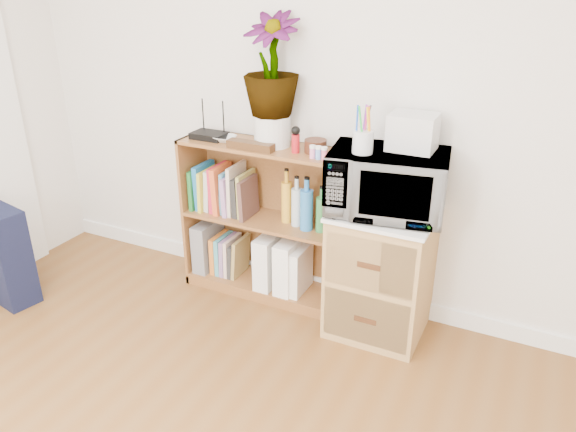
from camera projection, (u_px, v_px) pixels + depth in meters
The scene contains 21 objects.
skirting_board at pixel (326, 286), 3.49m from camera, with size 4.00×0.02×0.10m, color white.
bookshelf at pixel (264, 222), 3.34m from camera, with size 1.00×0.30×0.95m, color brown.
wicker_unit at pixel (380, 274), 3.03m from camera, with size 0.50×0.45×0.70m, color #9E7542.
microwave at pixel (387, 183), 2.80m from camera, with size 0.58×0.39×0.32m, color silver.
pen_cup at pixel (363, 142), 2.70m from camera, with size 0.10×0.10×0.11m, color silver.
small_appliance at pixel (413, 132), 2.74m from camera, with size 0.23×0.19×0.18m, color silver.
router at pixel (209, 135), 3.26m from camera, with size 0.20×0.14×0.04m, color black.
white_bowl at pixel (224, 139), 3.21m from camera, with size 0.13×0.13×0.03m, color silver.
plant_pot at pixel (272, 130), 3.11m from camera, with size 0.20×0.20×0.17m, color silver.
potted_plant at pixel (271, 65), 2.96m from camera, with size 0.30×0.30×0.54m, color #2D702D.
trinket_box at pixel (250, 146), 3.06m from camera, with size 0.27×0.07×0.04m, color #341C0E.
kokeshi_doll at pixel (296, 144), 3.00m from camera, with size 0.04×0.04×0.10m, color #B4161D.
wooden_bowl at pixel (316, 146), 3.01m from camera, with size 0.12×0.12×0.07m, color #391A0F.
paint_jars at pixel (318, 154), 2.91m from camera, with size 0.11×0.04×0.06m, color pink.
file_box at pixel (208, 245), 3.61m from camera, with size 0.10×0.25×0.32m, color slate.
magazine_holder_left at pixel (270, 259), 3.42m from camera, with size 0.10×0.26×0.33m, color white.
magazine_holder_mid at pixel (290, 264), 3.36m from camera, with size 0.10×0.26×0.33m, color white.
magazine_holder_right at pixel (299, 269), 3.35m from camera, with size 0.09×0.23×0.29m, color white.
cookbooks at pixel (224, 190), 3.39m from camera, with size 0.38×0.20×0.31m.
liquor_bottles at pixel (310, 204), 3.15m from camera, with size 0.37×0.07×0.31m.
lower_books at pixel (229, 255), 3.56m from camera, with size 0.20×0.19×0.26m.
Camera 1 is at (1.11, -0.56, 1.88)m, focal length 35.00 mm.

